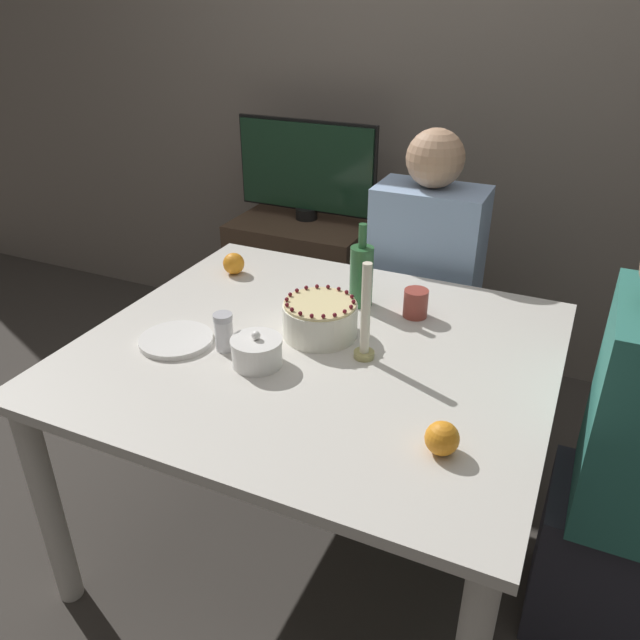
{
  "coord_description": "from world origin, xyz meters",
  "views": [
    {
      "loc": [
        0.64,
        -1.37,
        1.64
      ],
      "look_at": [
        -0.02,
        0.06,
        0.79
      ],
      "focal_mm": 35.0,
      "sensor_mm": 36.0,
      "label": 1
    }
  ],
  "objects_px": {
    "cake": "(320,319)",
    "sugar_shaker": "(224,332)",
    "bottle": "(361,275)",
    "person_man_blue_shirt": "(422,307)",
    "candle": "(365,321)",
    "sugar_bowl": "(257,351)",
    "tv_monitor": "(306,168)",
    "person_woman_floral": "(625,479)"
  },
  "relations": [
    {
      "from": "candle",
      "to": "person_man_blue_shirt",
      "type": "distance_m",
      "value": 0.85
    },
    {
      "from": "sugar_shaker",
      "to": "tv_monitor",
      "type": "xyz_separation_m",
      "value": [
        -0.33,
        1.22,
        0.13
      ]
    },
    {
      "from": "sugar_bowl",
      "to": "candle",
      "type": "distance_m",
      "value": 0.3
    },
    {
      "from": "cake",
      "to": "bottle",
      "type": "distance_m",
      "value": 0.24
    },
    {
      "from": "bottle",
      "to": "tv_monitor",
      "type": "bearing_deg",
      "value": 125.65
    },
    {
      "from": "cake",
      "to": "sugar_shaker",
      "type": "relative_size",
      "value": 1.96
    },
    {
      "from": "cake",
      "to": "sugar_shaker",
      "type": "distance_m",
      "value": 0.28
    },
    {
      "from": "sugar_shaker",
      "to": "bottle",
      "type": "relative_size",
      "value": 0.41
    },
    {
      "from": "bottle",
      "to": "sugar_bowl",
      "type": "bearing_deg",
      "value": -105.21
    },
    {
      "from": "sugar_shaker",
      "to": "person_man_blue_shirt",
      "type": "relative_size",
      "value": 0.09
    },
    {
      "from": "cake",
      "to": "person_woman_floral",
      "type": "distance_m",
      "value": 0.91
    },
    {
      "from": "sugar_bowl",
      "to": "bottle",
      "type": "xyz_separation_m",
      "value": [
        0.12,
        0.45,
        0.06
      ]
    },
    {
      "from": "sugar_shaker",
      "to": "person_woman_floral",
      "type": "xyz_separation_m",
      "value": [
        1.07,
        0.18,
        -0.28
      ]
    },
    {
      "from": "sugar_shaker",
      "to": "person_woman_floral",
      "type": "relative_size",
      "value": 0.09
    },
    {
      "from": "sugar_bowl",
      "to": "tv_monitor",
      "type": "xyz_separation_m",
      "value": [
        -0.45,
        1.25,
        0.14
      ]
    },
    {
      "from": "bottle",
      "to": "person_man_blue_shirt",
      "type": "distance_m",
      "value": 0.58
    },
    {
      "from": "bottle",
      "to": "person_woman_floral",
      "type": "bearing_deg",
      "value": -15.83
    },
    {
      "from": "cake",
      "to": "sugar_bowl",
      "type": "height_order",
      "value": "cake"
    },
    {
      "from": "cake",
      "to": "tv_monitor",
      "type": "height_order",
      "value": "tv_monitor"
    },
    {
      "from": "candle",
      "to": "tv_monitor",
      "type": "bearing_deg",
      "value": 122.54
    },
    {
      "from": "candle",
      "to": "person_woman_floral",
      "type": "relative_size",
      "value": 0.23
    },
    {
      "from": "cake",
      "to": "bottle",
      "type": "xyz_separation_m",
      "value": [
        0.03,
        0.23,
        0.05
      ]
    },
    {
      "from": "sugar_shaker",
      "to": "tv_monitor",
      "type": "height_order",
      "value": "tv_monitor"
    },
    {
      "from": "cake",
      "to": "sugar_shaker",
      "type": "xyz_separation_m",
      "value": [
        -0.21,
        -0.18,
        0.0
      ]
    },
    {
      "from": "bottle",
      "to": "person_man_blue_shirt",
      "type": "xyz_separation_m",
      "value": [
        0.08,
        0.48,
        -0.32
      ]
    },
    {
      "from": "cake",
      "to": "tv_monitor",
      "type": "distance_m",
      "value": 1.18
    },
    {
      "from": "candle",
      "to": "sugar_shaker",
      "type": "bearing_deg",
      "value": -161.81
    },
    {
      "from": "sugar_bowl",
      "to": "bottle",
      "type": "bearing_deg",
      "value": 74.79
    },
    {
      "from": "sugar_shaker",
      "to": "tv_monitor",
      "type": "relative_size",
      "value": 0.17
    },
    {
      "from": "sugar_shaker",
      "to": "person_woman_floral",
      "type": "bearing_deg",
      "value": 9.68
    },
    {
      "from": "sugar_shaker",
      "to": "tv_monitor",
      "type": "bearing_deg",
      "value": 105.23
    },
    {
      "from": "person_man_blue_shirt",
      "to": "person_woman_floral",
      "type": "bearing_deg",
      "value": 136.25
    },
    {
      "from": "sugar_bowl",
      "to": "tv_monitor",
      "type": "bearing_deg",
      "value": 109.91
    },
    {
      "from": "candle",
      "to": "person_woman_floral",
      "type": "xyz_separation_m",
      "value": [
        0.7,
        0.06,
        -0.34
      ]
    },
    {
      "from": "candle",
      "to": "bottle",
      "type": "relative_size",
      "value": 1.04
    },
    {
      "from": "sugar_shaker",
      "to": "candle",
      "type": "xyz_separation_m",
      "value": [
        0.37,
        0.12,
        0.06
      ]
    },
    {
      "from": "candle",
      "to": "person_man_blue_shirt",
      "type": "xyz_separation_m",
      "value": [
        -0.05,
        0.78,
        -0.33
      ]
    },
    {
      "from": "candle",
      "to": "person_man_blue_shirt",
      "type": "relative_size",
      "value": 0.23
    },
    {
      "from": "sugar_shaker",
      "to": "person_man_blue_shirt",
      "type": "bearing_deg",
      "value": 70.23
    },
    {
      "from": "bottle",
      "to": "candle",
      "type": "bearing_deg",
      "value": -66.99
    },
    {
      "from": "bottle",
      "to": "sugar_shaker",
      "type": "bearing_deg",
      "value": -120.09
    },
    {
      "from": "sugar_shaker",
      "to": "bottle",
      "type": "bearing_deg",
      "value": 59.91
    }
  ]
}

